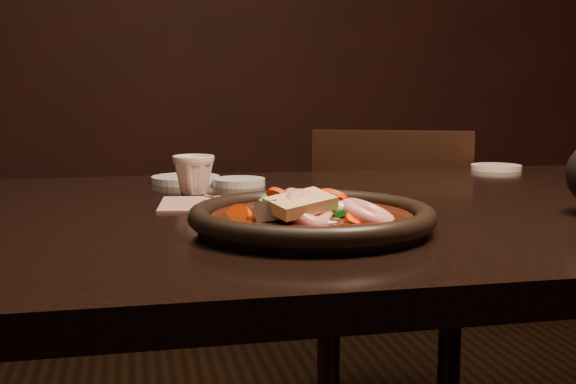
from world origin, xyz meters
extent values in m
cube|color=black|center=(0.00, 3.00, 1.40)|extent=(5.00, 0.02, 2.80)
cube|color=black|center=(0.00, 0.00, 0.73)|extent=(1.60, 0.90, 0.04)
cube|color=black|center=(0.29, 0.72, 0.40)|extent=(0.50, 0.50, 0.04)
cylinder|color=black|center=(0.49, 0.81, 0.19)|extent=(0.03, 0.03, 0.38)
cylinder|color=black|center=(0.20, 0.92, 0.19)|extent=(0.03, 0.03, 0.38)
cylinder|color=black|center=(0.08, 0.63, 0.19)|extent=(0.03, 0.03, 0.38)
cube|color=black|center=(0.22, 0.55, 0.62)|extent=(0.36, 0.16, 0.41)
cylinder|color=black|center=(-0.15, -0.18, 0.76)|extent=(0.28, 0.28, 0.01)
torus|color=black|center=(-0.15, -0.18, 0.77)|extent=(0.31, 0.31, 0.03)
cylinder|color=#37160A|center=(-0.15, -0.18, 0.77)|extent=(0.25, 0.25, 0.01)
ellipsoid|color=#37160A|center=(-0.15, -0.18, 0.77)|extent=(0.14, 0.13, 0.04)
torus|color=#FAA89E|center=(-0.09, -0.21, 0.77)|extent=(0.09, 0.09, 0.04)
torus|color=#FAA89E|center=(-0.16, -0.21, 0.78)|extent=(0.08, 0.08, 0.05)
torus|color=#FAA89E|center=(-0.16, -0.17, 0.78)|extent=(0.08, 0.08, 0.06)
cube|color=#7C695A|center=(-0.18, -0.16, 0.78)|extent=(0.04, 0.04, 0.04)
cube|color=#7C695A|center=(-0.14, -0.10, 0.77)|extent=(0.04, 0.04, 0.03)
cube|color=#7C695A|center=(-0.16, -0.18, 0.79)|extent=(0.03, 0.03, 0.03)
cube|color=#7C695A|center=(-0.17, -0.16, 0.77)|extent=(0.04, 0.03, 0.03)
cube|color=#7C695A|center=(-0.15, -0.11, 0.78)|extent=(0.03, 0.03, 0.03)
cube|color=#7C695A|center=(-0.21, -0.20, 0.78)|extent=(0.04, 0.04, 0.03)
cylinder|color=#FF4108|center=(-0.15, -0.18, 0.78)|extent=(0.06, 0.06, 0.03)
cylinder|color=#FF4108|center=(-0.24, -0.17, 0.77)|extent=(0.05, 0.06, 0.04)
cylinder|color=#FF4108|center=(-0.18, -0.09, 0.78)|extent=(0.05, 0.06, 0.04)
cylinder|color=#FF4108|center=(-0.11, -0.23, 0.77)|extent=(0.07, 0.07, 0.03)
cylinder|color=#FF4108|center=(-0.12, -0.15, 0.79)|extent=(0.06, 0.06, 0.04)
cube|color=#125F14|center=(-0.20, -0.21, 0.79)|extent=(0.04, 0.04, 0.03)
cube|color=#125F14|center=(-0.11, -0.17, 0.78)|extent=(0.03, 0.05, 0.03)
cube|color=#125F14|center=(-0.13, -0.21, 0.77)|extent=(0.02, 0.05, 0.02)
cube|color=#125F14|center=(-0.18, -0.14, 0.78)|extent=(0.02, 0.05, 0.02)
cube|color=#125F14|center=(-0.14, -0.18, 0.78)|extent=(0.03, 0.05, 0.02)
ellipsoid|color=white|center=(-0.19, -0.19, 0.79)|extent=(0.04, 0.04, 0.03)
ellipsoid|color=white|center=(-0.12, -0.21, 0.78)|extent=(0.04, 0.03, 0.02)
ellipsoid|color=white|center=(-0.19, -0.19, 0.78)|extent=(0.04, 0.04, 0.02)
ellipsoid|color=white|center=(-0.16, -0.18, 0.77)|extent=(0.05, 0.03, 0.03)
ellipsoid|color=white|center=(-0.16, -0.15, 0.78)|extent=(0.04, 0.03, 0.02)
cube|color=#F7D793|center=(-0.17, -0.21, 0.79)|extent=(0.09, 0.08, 0.03)
cylinder|color=white|center=(-0.18, 0.26, 0.76)|extent=(0.10, 0.10, 0.01)
cylinder|color=white|center=(-0.27, 0.32, 0.76)|extent=(0.13, 0.13, 0.01)
cylinder|color=white|center=(0.41, 0.40, 0.76)|extent=(0.11, 0.11, 0.01)
imported|color=silver|center=(-0.27, 0.17, 0.79)|extent=(0.09, 0.09, 0.07)
cylinder|color=#A17F5C|center=(-0.20, 0.00, 0.75)|extent=(0.11, 0.21, 0.01)
cylinder|color=#A17F5C|center=(-0.20, 0.01, 0.75)|extent=(0.11, 0.21, 0.01)
cube|color=#AE716B|center=(-0.26, 0.05, 0.75)|extent=(0.16, 0.16, 0.00)
camera|label=1|loc=(-0.37, -1.04, 0.93)|focal=45.00mm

